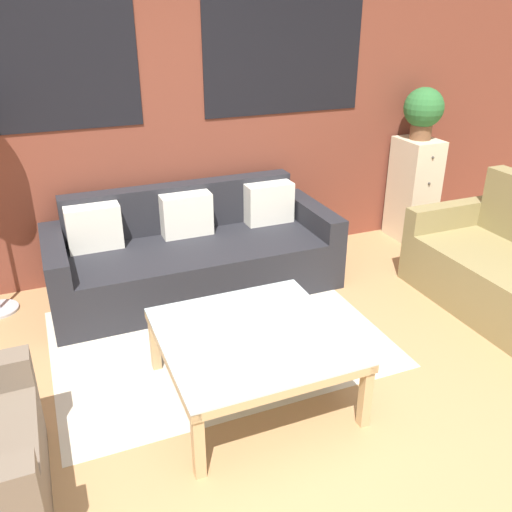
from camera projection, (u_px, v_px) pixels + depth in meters
name	position (u px, v px, depth m)	size (l,w,h in m)	color
ground_plane	(308.00, 450.00, 2.80)	(16.00, 16.00, 0.00)	#AD7F51
wall_back_brick	(172.00, 100.00, 4.25)	(8.40, 0.09, 2.80)	brown
rug	(218.00, 338.00, 3.74)	(2.18, 1.61, 0.00)	beige
couch_dark	(194.00, 255.00, 4.31)	(2.22, 0.88, 0.78)	#232328
coffee_table	(252.00, 342.00, 3.06)	(1.01, 1.01, 0.42)	silver
drawer_cabinet	(413.00, 190.00, 5.17)	(0.33, 0.43, 0.97)	beige
potted_plant	(423.00, 110.00, 4.85)	(0.36, 0.36, 0.46)	brown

